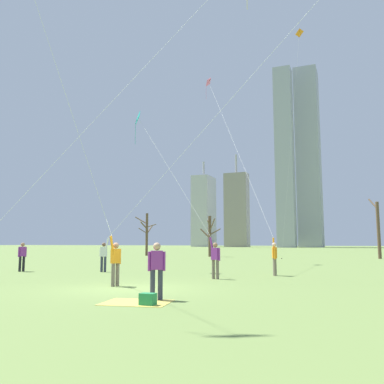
% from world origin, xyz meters
% --- Properties ---
extents(ground_plane, '(400.00, 400.00, 0.00)m').
position_xyz_m(ground_plane, '(0.00, 0.00, 0.00)').
color(ground_plane, olive).
extents(kite_flyer_midfield_left_teal, '(6.67, 4.05, 9.67)m').
position_xyz_m(kite_flyer_midfield_left_teal, '(0.90, 5.12, 1.96)').
color(kite_flyer_midfield_left_teal, '#726656').
rests_on(kite_flyer_midfield_left_teal, ground).
extents(kite_flyer_foreground_left_blue, '(4.25, 5.61, 18.44)m').
position_xyz_m(kite_flyer_foreground_left_blue, '(-1.51, -0.56, 4.12)').
color(kite_flyer_foreground_left_blue, '#726656').
rests_on(kite_flyer_foreground_left_blue, ground).
extents(kite_flyer_far_back_pink, '(7.86, 12.33, 15.97)m').
position_xyz_m(kite_flyer_far_back_pink, '(2.89, 8.94, 2.68)').
color(kite_flyer_far_back_pink, '#726656').
rests_on(kite_flyer_far_back_pink, ground).
extents(kite_flyer_foreground_right_yellow, '(11.30, 7.24, 17.55)m').
position_xyz_m(kite_flyer_foreground_right_yellow, '(-4.61, 1.83, 5.23)').
color(kite_flyer_foreground_right_yellow, black).
rests_on(kite_flyer_foreground_right_yellow, ground).
extents(kite_flyer_midfield_center_green, '(16.35, 0.73, 17.08)m').
position_xyz_m(kite_flyer_midfield_center_green, '(-3.37, 6.42, 3.08)').
color(kite_flyer_midfield_center_green, '#33384C').
rests_on(kite_flyer_midfield_center_green, ground).
extents(bystander_strolling_midfield, '(0.45, 0.35, 1.62)m').
position_xyz_m(bystander_strolling_midfield, '(2.21, -2.26, 0.90)').
color(bystander_strolling_midfield, '#33384C').
rests_on(bystander_strolling_midfield, ground).
extents(bystander_watching_nearby, '(0.28, 0.49, 1.62)m').
position_xyz_m(bystander_watching_nearby, '(-10.01, 5.12, 0.90)').
color(bystander_watching_nearby, black).
rests_on(bystander_watching_nearby, ground).
extents(distant_kite_drifting_left_orange, '(3.00, 0.25, 24.10)m').
position_xyz_m(distant_kite_drifting_left_orange, '(2.77, 28.91, 20.73)').
color(distant_kite_drifting_left_orange, orange).
rests_on(distant_kite_drifting_left_orange, ground).
extents(picnic_spot, '(2.01, 1.69, 0.31)m').
position_xyz_m(picnic_spot, '(2.24, -3.08, 0.09)').
color(picnic_spot, '#D8BF4C').
rests_on(picnic_spot, ground).
extents(bare_tree_rightmost, '(2.65, 2.78, 5.28)m').
position_xyz_m(bare_tree_rightmost, '(-16.76, 32.47, 2.87)').
color(bare_tree_rightmost, brown).
rests_on(bare_tree_rightmost, ground).
extents(bare_tree_left_of_center, '(2.69, 1.31, 4.71)m').
position_xyz_m(bare_tree_left_of_center, '(-8.15, 31.91, 2.51)').
color(bare_tree_left_of_center, brown).
rests_on(bare_tree_left_of_center, ground).
extents(bare_tree_far_right_edge, '(0.97, 1.75, 6.20)m').
position_xyz_m(bare_tree_far_right_edge, '(9.76, 32.47, 3.13)').
color(bare_tree_far_right_edge, brown).
rests_on(bare_tree_far_right_edge, ground).
extents(skyline_tall_tower, '(6.89, 11.02, 34.15)m').
position_xyz_m(skyline_tall_tower, '(-48.12, 138.79, 13.99)').
color(skyline_tall_tower, '#B2B2B7').
rests_on(skyline_tall_tower, ground).
extents(skyline_short_annex, '(5.90, 5.51, 61.77)m').
position_xyz_m(skyline_short_annex, '(-13.41, 124.26, 30.88)').
color(skyline_short_annex, '#9EA3AD').
rests_on(skyline_short_annex, ground).
extents(skyline_wide_slab, '(8.08, 10.81, 64.92)m').
position_xyz_m(skyline_wide_slab, '(-6.77, 136.79, 32.46)').
color(skyline_wide_slab, '#9EA3AD').
rests_on(skyline_wide_slab, ground).
extents(skyline_mid_tower_right, '(8.53, 5.26, 34.42)m').
position_xyz_m(skyline_mid_tower_right, '(-32.60, 131.87, 13.67)').
color(skyline_mid_tower_right, gray).
rests_on(skyline_mid_tower_right, ground).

